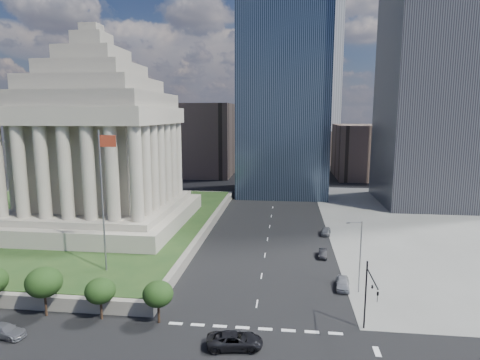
# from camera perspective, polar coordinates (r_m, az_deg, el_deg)

# --- Properties ---
(ground) EXTENTS (500.00, 500.00, 0.00)m
(ground) POSITION_cam_1_polar(r_m,az_deg,el_deg) (130.24, 5.11, -1.30)
(ground) COLOR black
(ground) RESTS_ON ground
(plaza_terrace) EXTENTS (66.00, 70.00, 1.80)m
(plaza_terrace) POSITION_cam_1_polar(r_m,az_deg,el_deg) (94.68, -24.44, -5.63)
(plaza_terrace) COLOR slate
(plaza_terrace) RESTS_ON ground
(plaza_lawn) EXTENTS (64.00, 68.00, 0.10)m
(plaza_lawn) POSITION_cam_1_polar(r_m,az_deg,el_deg) (94.45, -24.48, -5.07)
(plaza_lawn) COLOR #1D3716
(plaza_lawn) RESTS_ON plaza_terrace
(war_memorial) EXTENTS (34.00, 34.00, 39.00)m
(war_memorial) POSITION_cam_1_polar(r_m,az_deg,el_deg) (84.75, -19.66, 7.06)
(war_memorial) COLOR gray
(war_memorial) RESTS_ON plaza_lawn
(flagpole) EXTENTS (2.52, 0.24, 20.00)m
(flagpole) POSITION_cam_1_polar(r_m,az_deg,el_deg) (58.82, -18.89, -1.82)
(flagpole) COLOR slate
(flagpole) RESTS_ON plaza_lawn
(midrise_glass) EXTENTS (26.00, 26.00, 60.00)m
(midrise_glass) POSITION_cam_1_polar(r_m,az_deg,el_deg) (123.12, 6.19, 12.09)
(midrise_glass) COLOR black
(midrise_glass) RESTS_ON ground
(highrise_ne) EXTENTS (26.00, 28.00, 100.00)m
(highrise_ne) POSITION_cam_1_polar(r_m,az_deg,el_deg) (122.15, 26.81, 20.69)
(highrise_ne) COLOR black
(highrise_ne) RESTS_ON ground
(building_filler_ne) EXTENTS (20.00, 30.00, 20.00)m
(building_filler_ne) POSITION_cam_1_polar(r_m,az_deg,el_deg) (161.13, 16.96, 3.96)
(building_filler_ne) COLOR brown
(building_filler_ne) RESTS_ON ground
(building_filler_nw) EXTENTS (24.00, 30.00, 28.00)m
(building_filler_nw) POSITION_cam_1_polar(r_m,az_deg,el_deg) (161.79, -5.23, 5.77)
(building_filler_nw) COLOR brown
(building_filler_nw) RESTS_ON ground
(traffic_signal_ne) EXTENTS (0.30, 5.74, 8.00)m
(traffic_signal_ne) POSITION_cam_1_polar(r_m,az_deg,el_deg) (46.57, 17.92, -14.87)
(traffic_signal_ne) COLOR black
(traffic_signal_ne) RESTS_ON ground
(street_lamp_north) EXTENTS (2.13, 0.22, 10.00)m
(street_lamp_north) POSITION_cam_1_polar(r_m,az_deg,el_deg) (56.91, 16.58, -9.85)
(street_lamp_north) COLOR slate
(street_lamp_north) RESTS_ON ground
(pickup_truck) EXTENTS (6.20, 3.54, 1.63)m
(pickup_truck) POSITION_cam_1_polar(r_m,az_deg,el_deg) (44.77, -0.74, -21.84)
(pickup_truck) COLOR black
(pickup_truck) RESTS_ON ground
(suv_grey) EXTENTS (2.68, 5.05, 1.39)m
(suv_grey) POSITION_cam_1_polar(r_m,az_deg,el_deg) (53.21, -30.45, -17.99)
(suv_grey) COLOR #54555B
(suv_grey) RESTS_ON ground
(parked_sedan_near) EXTENTS (2.34, 4.73, 1.55)m
(parked_sedan_near) POSITION_cam_1_polar(r_m,az_deg,el_deg) (59.28, 14.40, -14.02)
(parked_sedan_near) COLOR gray
(parked_sedan_near) RESTS_ON ground
(parked_sedan_mid) EXTENTS (1.61, 3.95, 1.27)m
(parked_sedan_mid) POSITION_cam_1_polar(r_m,az_deg,el_deg) (70.54, 11.70, -10.19)
(parked_sedan_mid) COLOR black
(parked_sedan_mid) RESTS_ON ground
(parked_sedan_far) EXTENTS (2.42, 4.57, 1.48)m
(parked_sedan_far) POSITION_cam_1_polar(r_m,az_deg,el_deg) (83.05, 12.11, -7.13)
(parked_sedan_far) COLOR #5B5D63
(parked_sedan_far) RESTS_ON ground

